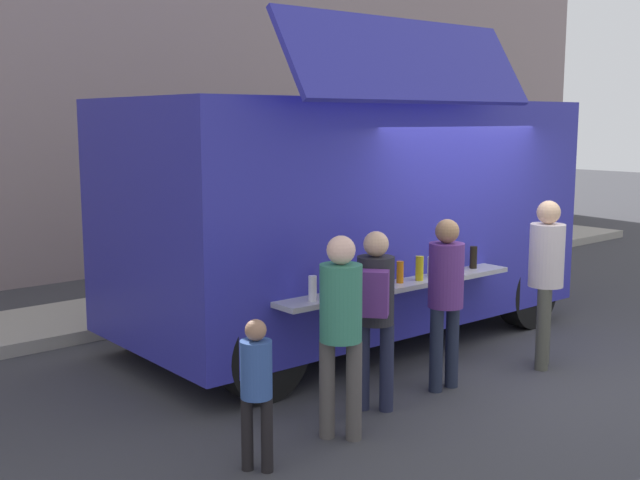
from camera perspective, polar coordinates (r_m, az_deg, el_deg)
The scene contains 8 objects.
ground_plane at distance 8.64m, azimuth 12.91°, elevation -8.78°, with size 60.00×60.00×0.00m, color #38383D.
food_truck_main at distance 9.13m, azimuth 2.23°, elevation 2.18°, with size 5.51×3.10×3.55m.
trash_bin at distance 13.77m, azimuth 7.82°, elevation -0.22°, with size 0.60×0.60×0.87m, color #306237.
customer_front_ordering at distance 7.51m, azimuth 9.15°, elevation -3.53°, with size 0.35×0.34×1.65m.
customer_mid_with_backpack at distance 6.86m, azimuth 4.02°, elevation -4.60°, with size 0.51×0.48×1.62m.
customer_rear_waiting at distance 6.27m, azimuth 1.52°, elevation -5.78°, with size 0.34×0.34×1.67m.
customer_extra_browsing at distance 8.42m, azimuth 16.15°, elevation -2.01°, with size 0.36×0.36×1.75m.
child_near_queue at distance 5.80m, azimuth -4.66°, elevation -10.23°, with size 0.23×0.23×1.15m.
Camera 1 is at (-6.72, -4.78, 2.58)m, focal length 43.92 mm.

